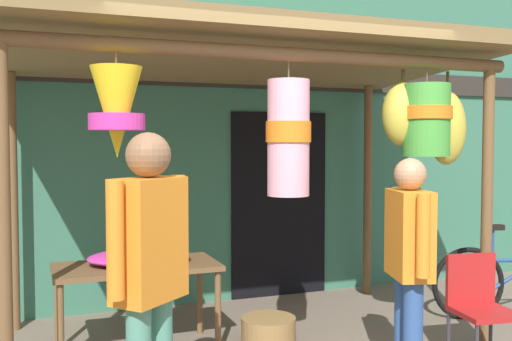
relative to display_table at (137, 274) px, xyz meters
name	(u,v)px	position (x,y,z in m)	size (l,w,h in m)	color
shop_facade	(200,121)	(0.90, 1.34, 1.28)	(9.75, 0.29, 3.81)	#387056
market_stall_canopy	(258,75)	(0.98, -0.14, 1.60)	(4.14, 2.33, 2.55)	brown
display_table	(137,274)	(0.00, 0.00, 0.00)	(1.28, 0.64, 0.71)	brown
flower_heap_on_table	(142,257)	(0.04, 0.02, 0.14)	(0.82, 0.57, 0.11)	#D13399
folding_chair	(478,301)	(2.31, -1.24, -0.13)	(0.45, 0.45, 0.84)	#AD1E1E
wicker_basket_by_table	(268,332)	(1.03, -0.25, -0.51)	(0.45, 0.45, 0.24)	olive
customer_foreground	(409,256)	(1.58, -1.39, 0.29)	(0.32, 0.57, 1.57)	#2D5193
passerby_at_right	(149,267)	(-0.20, -1.63, 0.40)	(0.47, 0.43, 1.73)	#4C8E7A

